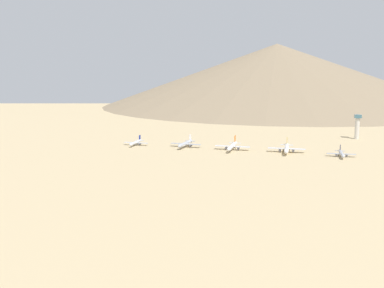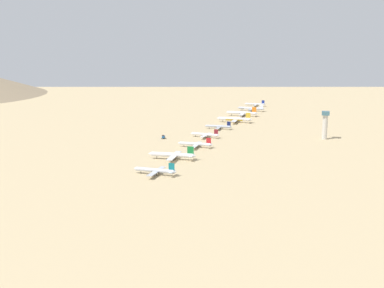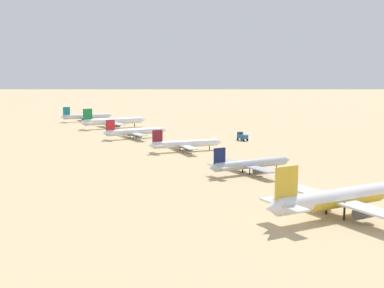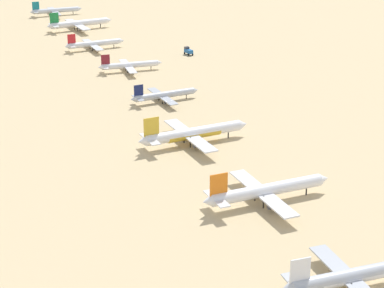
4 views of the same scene
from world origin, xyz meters
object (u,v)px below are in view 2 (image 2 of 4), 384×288
(parked_jet_3, at_px, (235,119))
(control_tower, at_px, (325,124))
(parked_jet_2, at_px, (242,113))
(parked_jet_4, at_px, (219,126))
(parked_jet_5, at_px, (205,135))
(parked_jet_0, at_px, (255,104))
(parked_jet_6, at_px, (196,144))
(parked_jet_1, at_px, (251,108))
(parked_jet_7, at_px, (173,155))
(parked_jet_8, at_px, (155,170))
(service_truck, at_px, (163,137))

(parked_jet_3, relative_size, control_tower, 1.55)
(parked_jet_2, height_order, parked_jet_3, parked_jet_3)
(parked_jet_2, bearing_deg, parked_jet_4, 83.81)
(parked_jet_5, height_order, control_tower, control_tower)
(parked_jet_0, distance_m, parked_jet_3, 149.29)
(parked_jet_4, relative_size, parked_jet_6, 0.93)
(parked_jet_0, bearing_deg, parked_jet_5, 85.80)
(parked_jet_3, distance_m, parked_jet_4, 48.15)
(parked_jet_1, relative_size, parked_jet_7, 0.96)
(parked_jet_3, xyz_separation_m, parked_jet_7, (17.87, 190.37, -0.18))
(parked_jet_7, bearing_deg, parked_jet_0, -93.83)
(parked_jet_3, height_order, parked_jet_7, parked_jet_3)
(parked_jet_0, relative_size, parked_jet_8, 0.93)
(control_tower, bearing_deg, parked_jet_2, -51.76)
(parked_jet_6, distance_m, control_tower, 130.39)
(parked_jet_3, xyz_separation_m, parked_jet_8, (16.79, 236.74, -0.79))
(parked_jet_1, distance_m, parked_jet_5, 194.25)
(parked_jet_3, relative_size, parked_jet_8, 1.26)
(parked_jet_1, distance_m, parked_jet_3, 97.80)
(service_truck, bearing_deg, parked_jet_6, 142.34)
(parked_jet_3, distance_m, control_tower, 125.25)
(parked_jet_7, bearing_deg, parked_jet_2, -94.49)
(parked_jet_0, bearing_deg, parked_jet_7, 86.17)
(service_truck, bearing_deg, parked_jet_8, 105.30)
(parked_jet_6, relative_size, parked_jet_8, 0.97)
(parked_jet_5, height_order, parked_jet_8, parked_jet_8)
(parked_jet_0, bearing_deg, parked_jet_1, 91.20)
(parked_jet_3, height_order, parked_jet_5, parked_jet_3)
(parked_jet_5, distance_m, parked_jet_8, 141.09)
(parked_jet_2, distance_m, parked_jet_4, 98.23)
(parked_jet_5, bearing_deg, service_truck, 22.58)
(parked_jet_4, bearing_deg, parked_jet_6, 89.05)
(parked_jet_1, xyz_separation_m, service_truck, (57.01, 209.10, -1.57))
(parked_jet_7, distance_m, parked_jet_8, 46.39)
(parked_jet_5, relative_size, control_tower, 1.13)
(parked_jet_0, height_order, parked_jet_7, parked_jet_7)
(parked_jet_2, xyz_separation_m, control_tower, (-98.77, 125.33, 11.22))
(parked_jet_4, xyz_separation_m, service_truck, (41.49, 64.30, -0.86))
(parked_jet_5, bearing_deg, parked_jet_0, -94.20)
(parked_jet_5, bearing_deg, control_tower, -169.54)
(parked_jet_1, relative_size, parked_jet_6, 1.18)
(parked_jet_2, height_order, parked_jet_4, parked_jet_2)
(parked_jet_7, height_order, control_tower, control_tower)
(parked_jet_2, bearing_deg, control_tower, 128.24)
(parked_jet_6, height_order, control_tower, control_tower)
(parked_jet_8, height_order, control_tower, control_tower)
(parked_jet_4, height_order, parked_jet_5, parked_jet_5)
(service_truck, bearing_deg, parked_jet_2, -107.83)
(parked_jet_0, bearing_deg, service_truck, 77.89)
(control_tower, bearing_deg, service_truck, 13.65)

